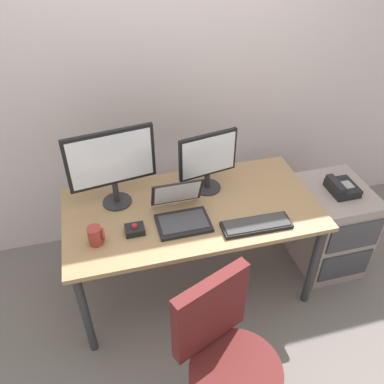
{
  "coord_description": "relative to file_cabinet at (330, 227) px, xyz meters",
  "views": [
    {
      "loc": [
        -0.48,
        -1.82,
        2.3
      ],
      "look_at": [
        0.0,
        0.0,
        0.84
      ],
      "focal_mm": 37.28,
      "sensor_mm": 36.0,
      "label": 1
    }
  ],
  "objects": [
    {
      "name": "desk_phone",
      "position": [
        -0.01,
        -0.02,
        0.37
      ],
      "size": [
        0.17,
        0.2,
        0.09
      ],
      "color": "black",
      "rests_on": "file_cabinet"
    },
    {
      "name": "trackball_mouse",
      "position": [
        -1.4,
        -0.11,
        0.41
      ],
      "size": [
        0.11,
        0.09,
        0.07
      ],
      "color": "black",
      "rests_on": "desk"
    },
    {
      "name": "back_wall",
      "position": [
        -1.02,
        0.77,
        1.07
      ],
      "size": [
        6.0,
        0.1,
        2.8
      ],
      "primitive_type": "cube",
      "color": "beige",
      "rests_on": "ground"
    },
    {
      "name": "monitor_side",
      "position": [
        -0.88,
        0.19,
        0.61
      ],
      "size": [
        0.38,
        0.18,
        0.4
      ],
      "color": "#262628",
      "rests_on": "desk"
    },
    {
      "name": "ground_plane",
      "position": [
        -1.02,
        0.02,
        -0.33
      ],
      "size": [
        8.0,
        8.0,
        0.0
      ],
      "primitive_type": "plane",
      "color": "#67615D"
    },
    {
      "name": "laptop",
      "position": [
        -1.11,
        -0.06,
        0.43
      ],
      "size": [
        0.31,
        0.31,
        0.22
      ],
      "color": "black",
      "rests_on": "desk"
    },
    {
      "name": "office_chair",
      "position": [
        -1.09,
        -0.88,
        0.1
      ],
      "size": [
        0.53,
        0.55,
        0.96
      ],
      "color": "black",
      "rests_on": "ground"
    },
    {
      "name": "monitor_main",
      "position": [
        -1.46,
        0.19,
        0.68
      ],
      "size": [
        0.52,
        0.18,
        0.5
      ],
      "color": "#262628",
      "rests_on": "desk"
    },
    {
      "name": "desk",
      "position": [
        -1.02,
        0.02,
        0.31
      ],
      "size": [
        1.56,
        0.79,
        0.72
      ],
      "color": "#97744E",
      "rests_on": "ground"
    },
    {
      "name": "file_cabinet",
      "position": [
        0.0,
        0.0,
        0.0
      ],
      "size": [
        0.42,
        0.53,
        0.67
      ],
      "color": "gray",
      "rests_on": "ground"
    },
    {
      "name": "keyboard",
      "position": [
        -0.71,
        -0.24,
        0.4
      ],
      "size": [
        0.41,
        0.14,
        0.03
      ],
      "color": "black",
      "rests_on": "desk"
    },
    {
      "name": "coffee_mug",
      "position": [
        -1.61,
        -0.14,
        0.44
      ],
      "size": [
        0.09,
        0.08,
        0.11
      ],
      "color": "maroon",
      "rests_on": "desk"
    }
  ]
}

